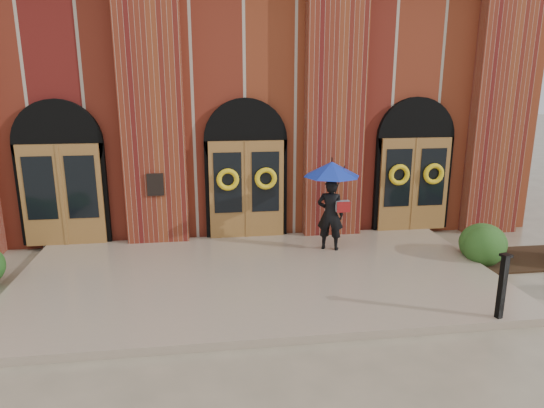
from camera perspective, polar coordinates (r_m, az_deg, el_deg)
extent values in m
plane|color=gray|center=(10.27, -1.55, -9.30)|extent=(90.00, 90.00, 0.00)
cube|color=gray|center=(10.38, -1.64, -8.59)|extent=(10.00, 5.30, 0.15)
cube|color=maroon|center=(18.28, -4.84, 12.44)|extent=(16.00, 12.00, 7.00)
cube|color=black|center=(12.13, -13.57, 2.23)|extent=(0.40, 0.05, 0.55)
cube|color=maroon|center=(12.14, -13.98, 11.04)|extent=(1.50, 0.45, 7.00)
cube|color=maroon|center=(12.52, 7.38, 11.44)|extent=(1.50, 0.45, 7.00)
cube|color=maroon|center=(14.37, 25.29, 10.58)|extent=(1.50, 0.45, 7.00)
cube|color=olive|center=(12.84, -23.44, 0.94)|extent=(1.90, 0.10, 2.50)
cylinder|color=black|center=(12.76, -23.84, 6.55)|extent=(2.10, 0.22, 2.10)
cube|color=olive|center=(12.40, -3.00, 1.70)|extent=(1.90, 0.10, 2.50)
cylinder|color=black|center=(12.32, -3.14, 7.52)|extent=(2.10, 0.22, 2.10)
cube|color=olive|center=(13.54, 16.35, 2.22)|extent=(1.90, 0.10, 2.50)
cylinder|color=black|center=(13.47, 16.48, 7.54)|extent=(2.10, 0.22, 2.10)
torus|color=yellow|center=(12.19, -5.22, 2.87)|extent=(0.57, 0.13, 0.57)
torus|color=yellow|center=(12.27, -0.73, 3.01)|extent=(0.57, 0.13, 0.57)
torus|color=yellow|center=(13.18, 14.74, 3.34)|extent=(0.57, 0.13, 0.57)
torus|color=yellow|center=(13.58, 18.49, 3.38)|extent=(0.57, 0.13, 0.57)
imported|color=black|center=(11.63, 6.87, -1.22)|extent=(0.74, 0.63, 1.73)
cone|color=#1733B3|center=(11.38, 7.04, 4.11)|extent=(1.76, 1.76, 0.35)
cylinder|color=black|center=(11.44, 7.27, 1.79)|extent=(0.02, 0.02, 0.58)
cube|color=#989A9D|center=(11.51, 8.30, -0.25)|extent=(0.36, 0.28, 0.25)
cube|color=maroon|center=(11.42, 8.43, -0.36)|extent=(0.31, 0.15, 0.25)
cube|color=black|center=(9.22, 25.44, -8.87)|extent=(0.12, 0.12, 1.12)
cube|color=black|center=(9.02, 25.84, -5.47)|extent=(0.19, 0.19, 0.04)
ellipsoid|color=#264C1B|center=(12.59, 25.95, -4.17)|extent=(3.35, 1.34, 0.86)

